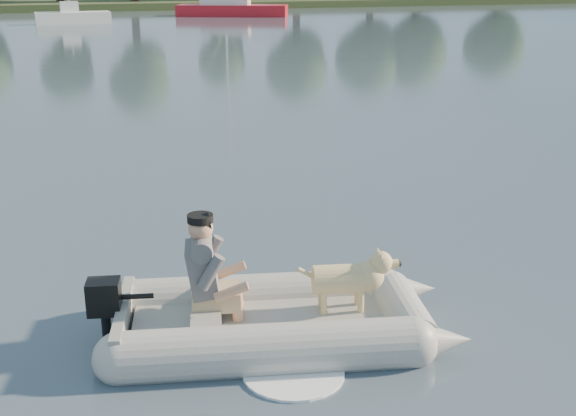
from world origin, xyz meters
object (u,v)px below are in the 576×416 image
object	(u,v)px
man	(204,265)
motorboat	(72,9)
dinghy	(277,282)
dog	(341,283)
sailboat	(231,9)

from	to	relation	value
man	motorboat	distance (m)	42.92
dinghy	dog	size ratio (longest dim) A/B	5.03
man	dog	xyz separation A→B (m)	(1.34, -0.25, -0.26)
man	motorboat	xyz separation A→B (m)	(-0.38, 42.91, 0.13)
sailboat	man	bearing A→B (deg)	-81.07
dog	man	bearing A→B (deg)	180.00
man	motorboat	size ratio (longest dim) A/B	0.23
man	motorboat	bearing A→B (deg)	101.21
dog	dinghy	bearing A→B (deg)	-175.43
dinghy	man	size ratio (longest dim) A/B	4.35
dinghy	sailboat	size ratio (longest dim) A/B	0.43
dog	motorboat	bearing A→B (deg)	102.99
motorboat	sailboat	distance (m)	12.14
dog	motorboat	distance (m)	43.20
dinghy	man	xyz separation A→B (m)	(-0.69, 0.18, 0.19)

